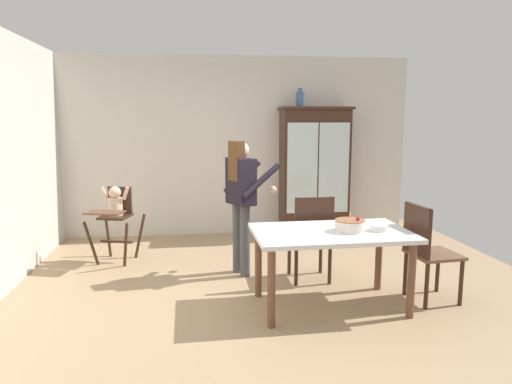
{
  "coord_description": "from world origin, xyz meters",
  "views": [
    {
      "loc": [
        -0.7,
        -4.4,
        1.78
      ],
      "look_at": [
        0.01,
        0.7,
        0.95
      ],
      "focal_mm": 32.3,
      "sensor_mm": 36.0,
      "label": 1
    }
  ],
  "objects_px": {
    "adult_person": "(242,191)",
    "birthday_cake": "(350,225)",
    "dining_chair_far_side": "(312,233)",
    "dining_chair_right_end": "(425,246)",
    "ceramic_vase": "(300,99)",
    "dining_table": "(331,241)",
    "china_cabinet": "(314,171)",
    "serving_bowl": "(378,228)",
    "high_chair_with_toddler": "(115,210)"
  },
  "relations": [
    {
      "from": "china_cabinet",
      "to": "high_chair_with_toddler",
      "type": "relative_size",
      "value": 2.05
    },
    {
      "from": "dining_table",
      "to": "serving_bowl",
      "type": "height_order",
      "value": "serving_bowl"
    },
    {
      "from": "ceramic_vase",
      "to": "dining_table",
      "type": "relative_size",
      "value": 0.18
    },
    {
      "from": "dining_chair_right_end",
      "to": "ceramic_vase",
      "type": "bearing_deg",
      "value": 7.58
    },
    {
      "from": "birthday_cake",
      "to": "serving_bowl",
      "type": "relative_size",
      "value": 1.56
    },
    {
      "from": "ceramic_vase",
      "to": "adult_person",
      "type": "xyz_separation_m",
      "value": [
        -1.07,
        -1.69,
        -1.09
      ]
    },
    {
      "from": "china_cabinet",
      "to": "ceramic_vase",
      "type": "distance_m",
      "value": 1.11
    },
    {
      "from": "birthday_cake",
      "to": "ceramic_vase",
      "type": "bearing_deg",
      "value": 86.49
    },
    {
      "from": "dining_chair_right_end",
      "to": "china_cabinet",
      "type": "bearing_deg",
      "value": 2.89
    },
    {
      "from": "ceramic_vase",
      "to": "birthday_cake",
      "type": "relative_size",
      "value": 0.96
    },
    {
      "from": "china_cabinet",
      "to": "dining_chair_far_side",
      "type": "bearing_deg",
      "value": -105.6
    },
    {
      "from": "china_cabinet",
      "to": "adult_person",
      "type": "relative_size",
      "value": 1.27
    },
    {
      "from": "serving_bowl",
      "to": "dining_chair_far_side",
      "type": "distance_m",
      "value": 0.87
    },
    {
      "from": "dining_table",
      "to": "high_chair_with_toddler",
      "type": "bearing_deg",
      "value": 142.21
    },
    {
      "from": "dining_table",
      "to": "birthday_cake",
      "type": "height_order",
      "value": "birthday_cake"
    },
    {
      "from": "dining_chair_far_side",
      "to": "dining_chair_right_end",
      "type": "height_order",
      "value": "same"
    },
    {
      "from": "ceramic_vase",
      "to": "dining_chair_far_side",
      "type": "relative_size",
      "value": 0.28
    },
    {
      "from": "adult_person",
      "to": "dining_chair_right_end",
      "type": "bearing_deg",
      "value": -146.44
    },
    {
      "from": "adult_person",
      "to": "dining_chair_far_side",
      "type": "relative_size",
      "value": 1.59
    },
    {
      "from": "birthday_cake",
      "to": "serving_bowl",
      "type": "distance_m",
      "value": 0.27
    },
    {
      "from": "ceramic_vase",
      "to": "adult_person",
      "type": "bearing_deg",
      "value": -122.17
    },
    {
      "from": "dining_table",
      "to": "dining_chair_far_side",
      "type": "bearing_deg",
      "value": 90.99
    },
    {
      "from": "dining_table",
      "to": "serving_bowl",
      "type": "bearing_deg",
      "value": -6.12
    },
    {
      "from": "dining_chair_far_side",
      "to": "dining_table",
      "type": "bearing_deg",
      "value": 91.53
    },
    {
      "from": "high_chair_with_toddler",
      "to": "ceramic_vase",
      "type": "bearing_deg",
      "value": 37.67
    },
    {
      "from": "ceramic_vase",
      "to": "adult_person",
      "type": "relative_size",
      "value": 0.18
    },
    {
      "from": "china_cabinet",
      "to": "dining_chair_far_side",
      "type": "relative_size",
      "value": 2.02
    },
    {
      "from": "china_cabinet",
      "to": "high_chair_with_toddler",
      "type": "distance_m",
      "value": 2.99
    },
    {
      "from": "dining_table",
      "to": "serving_bowl",
      "type": "distance_m",
      "value": 0.46
    },
    {
      "from": "high_chair_with_toddler",
      "to": "adult_person",
      "type": "relative_size",
      "value": 0.62
    },
    {
      "from": "adult_person",
      "to": "dining_chair_far_side",
      "type": "xyz_separation_m",
      "value": [
        0.72,
        -0.38,
        -0.41
      ]
    },
    {
      "from": "adult_person",
      "to": "dining_chair_far_side",
      "type": "bearing_deg",
      "value": -142.31
    },
    {
      "from": "china_cabinet",
      "to": "serving_bowl",
      "type": "height_order",
      "value": "china_cabinet"
    },
    {
      "from": "china_cabinet",
      "to": "birthday_cake",
      "type": "distance_m",
      "value": 2.8
    },
    {
      "from": "dining_chair_right_end",
      "to": "dining_table",
      "type": "bearing_deg",
      "value": 85.31
    },
    {
      "from": "dining_table",
      "to": "dining_chair_far_side",
      "type": "height_order",
      "value": "dining_chair_far_side"
    },
    {
      "from": "ceramic_vase",
      "to": "high_chair_with_toddler",
      "type": "xyz_separation_m",
      "value": [
        -2.57,
        -1.0,
        -1.41
      ]
    },
    {
      "from": "china_cabinet",
      "to": "dining_table",
      "type": "bearing_deg",
      "value": -101.71
    },
    {
      "from": "adult_person",
      "to": "birthday_cake",
      "type": "bearing_deg",
      "value": -164.86
    },
    {
      "from": "china_cabinet",
      "to": "adult_person",
      "type": "xyz_separation_m",
      "value": [
        -1.3,
        -1.69,
        -0.01
      ]
    },
    {
      "from": "high_chair_with_toddler",
      "to": "dining_chair_far_side",
      "type": "xyz_separation_m",
      "value": [
        2.22,
        -1.07,
        -0.1
      ]
    },
    {
      "from": "dining_table",
      "to": "birthday_cake",
      "type": "relative_size",
      "value": 5.22
    },
    {
      "from": "high_chair_with_toddler",
      "to": "serving_bowl",
      "type": "height_order",
      "value": "high_chair_with_toddler"
    },
    {
      "from": "china_cabinet",
      "to": "dining_chair_right_end",
      "type": "bearing_deg",
      "value": -82.08
    },
    {
      "from": "dining_table",
      "to": "serving_bowl",
      "type": "relative_size",
      "value": 8.13
    },
    {
      "from": "birthday_cake",
      "to": "dining_chair_far_side",
      "type": "relative_size",
      "value": 0.29
    },
    {
      "from": "high_chair_with_toddler",
      "to": "birthday_cake",
      "type": "distance_m",
      "value": 2.98
    },
    {
      "from": "adult_person",
      "to": "serving_bowl",
      "type": "bearing_deg",
      "value": -157.69
    },
    {
      "from": "china_cabinet",
      "to": "ceramic_vase",
      "type": "height_order",
      "value": "ceramic_vase"
    },
    {
      "from": "dining_chair_far_side",
      "to": "birthday_cake",
      "type": "bearing_deg",
      "value": 104.75
    }
  ]
}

